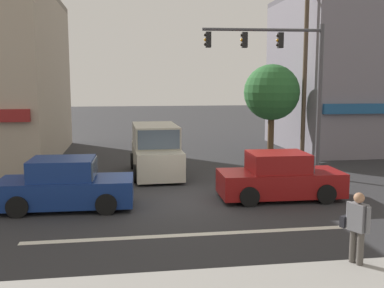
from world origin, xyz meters
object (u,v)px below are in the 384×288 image
(pedestrian_foreground_with_bag, at_px, (357,226))
(sedan_waiting_far, at_px, (66,186))
(utility_pole_far_right, at_px, (305,72))
(sedan_crossing_center, at_px, (280,178))
(traffic_light_mast, at_px, (289,72))
(street_tree, at_px, (272,93))
(van_approaching_near, at_px, (156,151))

(pedestrian_foreground_with_bag, bearing_deg, sedan_waiting_far, 138.93)
(utility_pole_far_right, distance_m, sedan_waiting_far, 13.73)
(sedan_crossing_center, distance_m, pedestrian_foreground_with_bag, 5.86)
(traffic_light_mast, xyz_separation_m, pedestrian_foreground_with_bag, (-1.85, -9.06, -3.35))
(street_tree, height_order, traffic_light_mast, traffic_light_mast)
(utility_pole_far_right, relative_size, traffic_light_mast, 1.37)
(street_tree, height_order, pedestrian_foreground_with_bag, street_tree)
(utility_pole_far_right, xyz_separation_m, traffic_light_mast, (-2.44, -4.23, -0.11))
(traffic_light_mast, distance_m, sedan_crossing_center, 5.03)
(street_tree, bearing_deg, traffic_light_mast, -101.03)
(utility_pole_far_right, distance_m, traffic_light_mast, 4.88)
(van_approaching_near, distance_m, pedestrian_foreground_with_bag, 11.11)
(street_tree, height_order, sedan_waiting_far, street_tree)
(pedestrian_foreground_with_bag, bearing_deg, traffic_light_mast, 78.43)
(utility_pole_far_right, bearing_deg, sedan_crossing_center, -117.45)
(utility_pole_far_right, relative_size, van_approaching_near, 1.84)
(van_approaching_near, height_order, pedestrian_foreground_with_bag, van_approaching_near)
(traffic_light_mast, bearing_deg, sedan_crossing_center, -113.98)
(sedan_waiting_far, height_order, sedan_crossing_center, same)
(street_tree, xyz_separation_m, van_approaching_near, (-6.20, -3.30, -2.37))
(traffic_light_mast, relative_size, sedan_waiting_far, 1.49)
(van_approaching_near, bearing_deg, pedestrian_foreground_with_bag, -72.15)
(sedan_waiting_far, bearing_deg, utility_pole_far_right, 34.96)
(traffic_light_mast, xyz_separation_m, van_approaching_near, (-5.26, 1.52, -3.30))
(pedestrian_foreground_with_bag, bearing_deg, street_tree, 78.62)
(traffic_light_mast, distance_m, van_approaching_near, 6.39)
(utility_pole_far_right, height_order, pedestrian_foreground_with_bag, utility_pole_far_right)
(street_tree, xyz_separation_m, utility_pole_far_right, (1.50, -0.59, 1.04))
(street_tree, height_order, van_approaching_near, street_tree)
(street_tree, relative_size, sedan_waiting_far, 1.16)
(traffic_light_mast, relative_size, van_approaching_near, 1.34)
(street_tree, relative_size, pedestrian_foreground_with_bag, 2.89)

